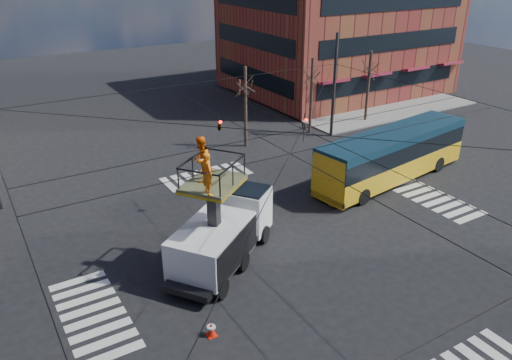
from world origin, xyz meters
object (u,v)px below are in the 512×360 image
at_px(worker_ground, 214,252).
at_px(flagger, 333,190).
at_px(traffic_cone, 211,329).
at_px(city_bus, 393,154).
at_px(utility_truck, 222,221).

relative_size(worker_ground, flagger, 1.02).
bearing_deg(traffic_cone, city_bus, 23.20).
distance_m(city_bus, worker_ground, 14.70).
xyz_separation_m(traffic_cone, worker_ground, (2.01, 3.71, 0.70)).
bearing_deg(traffic_cone, utility_truck, 57.09).
relative_size(city_bus, worker_ground, 6.00).
height_order(utility_truck, traffic_cone, utility_truck).
height_order(city_bus, worker_ground, city_bus).
distance_m(utility_truck, city_bus, 13.79).
distance_m(utility_truck, traffic_cone, 5.46).
distance_m(worker_ground, flagger, 9.07).
xyz_separation_m(city_bus, flagger, (-5.55, -0.96, -0.74)).
bearing_deg(worker_ground, utility_truck, -68.44).
height_order(utility_truck, city_bus, utility_truck).
relative_size(utility_truck, flagger, 3.55).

